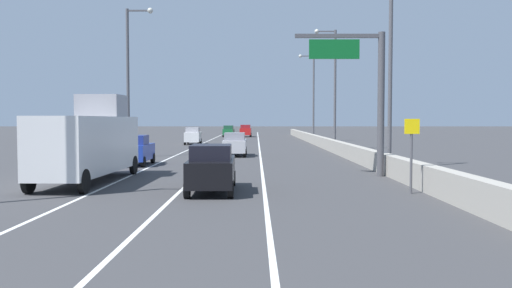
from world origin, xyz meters
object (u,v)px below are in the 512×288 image
at_px(speed_advisory_sign, 413,150).
at_px(car_green_4, 230,131).
at_px(lamp_post_right_third, 334,82).
at_px(car_white_0, 194,136).
at_px(car_red_3, 247,131).
at_px(box_truck, 91,142).
at_px(car_blue_5, 137,150).
at_px(overhead_sign_gantry, 368,86).
at_px(car_silver_1, 236,144).
at_px(lamp_post_right_second, 388,58).
at_px(car_black_2, 213,168).
at_px(lamp_post_left_mid, 132,73).
at_px(lamp_post_right_fourth, 313,92).

distance_m(speed_advisory_sign, car_green_4, 69.78).
distance_m(lamp_post_right_third, car_white_0, 19.97).
height_order(car_red_3, box_truck, box_truck).
height_order(speed_advisory_sign, car_blue_5, speed_advisory_sign).
bearing_deg(overhead_sign_gantry, car_silver_1, 116.24).
xyz_separation_m(speed_advisory_sign, lamp_post_right_second, (1.53, 10.27, 4.84)).
relative_size(overhead_sign_gantry, car_black_2, 1.58).
relative_size(lamp_post_right_second, lamp_post_right_third, 1.00).
height_order(overhead_sign_gantry, car_green_4, overhead_sign_gantry).
bearing_deg(lamp_post_right_third, car_white_0, 141.38).
distance_m(speed_advisory_sign, lamp_post_right_second, 11.46).
xyz_separation_m(speed_advisory_sign, car_green_4, (-10.93, 68.92, -0.79)).
bearing_deg(car_white_0, car_green_4, 84.03).
bearing_deg(car_silver_1, car_white_0, 106.22).
bearing_deg(lamp_post_right_second, speed_advisory_sign, -98.45).
bearing_deg(car_blue_5, car_black_2, -64.13).
bearing_deg(car_black_2, speed_advisory_sign, -4.01).
distance_m(lamp_post_left_mid, car_black_2, 21.90).
bearing_deg(overhead_sign_gantry, speed_advisory_sign, -86.05).
distance_m(car_red_3, box_truck, 64.92).
xyz_separation_m(overhead_sign_gantry, box_truck, (-13.66, -2.50, -2.80)).
bearing_deg(lamp_post_right_second, car_green_4, 101.99).
distance_m(car_black_2, car_green_4, 68.42).
height_order(lamp_post_right_fourth, car_red_3, lamp_post_right_fourth).
height_order(speed_advisory_sign, car_black_2, speed_advisory_sign).
relative_size(car_silver_1, car_green_4, 0.99).
bearing_deg(speed_advisory_sign, car_white_0, 108.29).
bearing_deg(box_truck, lamp_post_right_third, 59.35).
bearing_deg(car_red_3, box_truck, -95.40).
distance_m(overhead_sign_gantry, speed_advisory_sign, 7.07).
relative_size(car_black_2, car_blue_5, 1.18).
xyz_separation_m(car_silver_1, box_truck, (-6.17, -17.71, 0.97)).
relative_size(car_silver_1, box_truck, 0.50).
height_order(lamp_post_right_third, car_white_0, lamp_post_right_third).
height_order(speed_advisory_sign, car_silver_1, speed_advisory_sign).
distance_m(lamp_post_right_fourth, car_blue_5, 39.66).
distance_m(lamp_post_right_fourth, car_white_0, 17.71).
relative_size(car_white_0, car_red_3, 1.19).
relative_size(lamp_post_left_mid, car_red_3, 2.87).
distance_m(lamp_post_right_fourth, car_silver_1, 29.62).
bearing_deg(lamp_post_right_third, lamp_post_right_second, -89.04).
xyz_separation_m(lamp_post_right_fourth, car_silver_1, (-9.21, -27.58, -5.64)).
relative_size(car_red_3, car_green_4, 0.89).
xyz_separation_m(overhead_sign_gantry, car_silver_1, (-7.49, 15.21, -3.77)).
bearing_deg(lamp_post_right_second, lamp_post_right_fourth, 90.37).
height_order(overhead_sign_gantry, lamp_post_right_second, lamp_post_right_second).
bearing_deg(lamp_post_right_second, overhead_sign_gantry, -116.96).
xyz_separation_m(overhead_sign_gantry, speed_advisory_sign, (0.44, -6.40, -2.96)).
height_order(overhead_sign_gantry, speed_advisory_sign, overhead_sign_gantry).
bearing_deg(lamp_post_right_fourth, lamp_post_right_second, -89.63).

